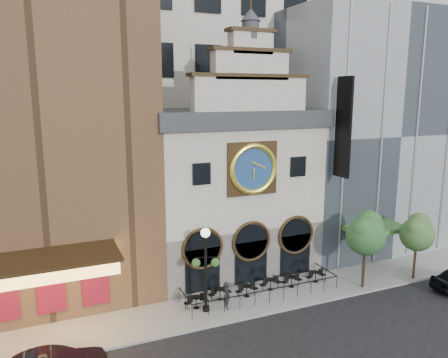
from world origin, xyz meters
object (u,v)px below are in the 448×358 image
Objects in this scene: bistro_1 at (220,293)px; tree_left at (366,233)px; bistro_3 at (271,283)px; tree_right at (417,232)px; bistro_0 at (196,301)px; pedestrian at (227,295)px; bistro_4 at (292,281)px; bistro_5 at (316,276)px; lamppost at (206,260)px; bistro_2 at (247,290)px.

bistro_1 is 10.80m from tree_left.
tree_right reaches higher than bistro_3.
bistro_0 is at bearing 173.24° from tree_right.
tree_right reaches higher than bistro_1.
pedestrian is (1.77, -0.74, 0.43)m from bistro_0.
bistro_3 is at bearing 167.20° from tree_right.
bistro_3 and bistro_4 have the same top height.
lamppost is (-8.77, -0.89, 2.86)m from bistro_5.
bistro_1 is 3.78m from bistro_3.
bistro_1 is at bearing -4.73° from pedestrian.
tree_right reaches higher than bistro_0.
bistro_1 is 1.00× the size of bistro_4.
lamppost is (-5.16, -1.05, 2.86)m from bistro_3.
bistro_4 is 2.04m from bistro_5.
pedestrian is 2.78m from lamppost.
bistro_2 is 0.88× the size of pedestrian.
pedestrian is at bearing -152.81° from bistro_2.
bistro_5 is 0.29× the size of tree_left.
pedestrian reaches higher than bistro_3.
tree_left reaches higher than bistro_5.
bistro_4 is 0.88× the size of pedestrian.
tree_right is (4.41, -0.30, -0.42)m from tree_left.
bistro_2 is (1.83, -0.27, 0.00)m from bistro_1.
lamppost is (0.45, -0.56, 2.86)m from bistro_0.
tree_right is at bearing -9.68° from bistro_2.
bistro_5 is 7.54m from pedestrian.
bistro_1 is at bearing 171.62° from bistro_2.
bistro_1 is 0.33× the size of tree_right.
tree_left is (6.21, -2.11, 3.50)m from bistro_3.
bistro_1 is 1.85m from bistro_2.
bistro_5 is (3.61, -0.15, 0.00)m from bistro_3.
bistro_4 is 7.36m from lamppost.
bistro_1 and bistro_4 have the same top height.
tree_left is (11.82, -1.62, 3.50)m from bistro_0.
bistro_5 is at bearing 1.02° from bistro_4.
tree_left is at bearing -22.51° from bistro_4.
bistro_2 is at bearing 3.51° from bistro_0.
tree_left is (10.00, -2.12, 3.50)m from bistro_1.
bistro_2 is at bearing -178.75° from bistro_4.
bistro_4 is (7.18, 0.30, 0.00)m from bistro_0.
bistro_1 is 7.40m from bistro_5.
tree_right reaches higher than pedestrian.
bistro_1 is at bearing 57.58° from lamppost.
tree_right is at bearing -96.95° from pedestrian.
tree_left is at bearing 176.10° from tree_right.
bistro_0 is 2.95m from lamppost.
tree_right is (16.23, -1.92, 3.08)m from bistro_0.
lamppost reaches higher than bistro_4.
tree_left is (4.64, -1.92, 3.50)m from bistro_4.
bistro_0 is 16.64m from tree_right.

